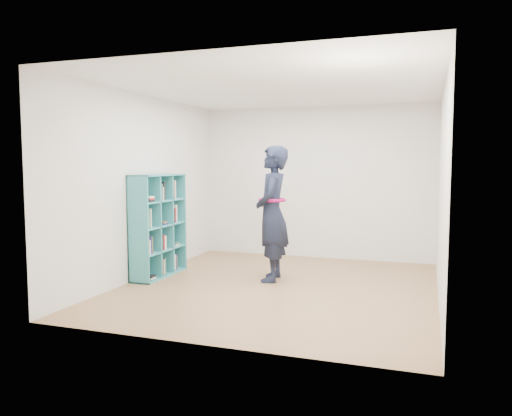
% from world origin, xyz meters
% --- Properties ---
extents(floor, '(4.50, 4.50, 0.00)m').
position_xyz_m(floor, '(0.00, 0.00, 0.00)').
color(floor, olive).
rests_on(floor, ground).
extents(ceiling, '(4.50, 4.50, 0.00)m').
position_xyz_m(ceiling, '(0.00, 0.00, 2.60)').
color(ceiling, white).
rests_on(ceiling, wall_back).
extents(wall_left, '(0.02, 4.50, 2.60)m').
position_xyz_m(wall_left, '(-2.00, 0.00, 1.30)').
color(wall_left, silver).
rests_on(wall_left, floor).
extents(wall_right, '(0.02, 4.50, 2.60)m').
position_xyz_m(wall_right, '(2.00, 0.00, 1.30)').
color(wall_right, silver).
rests_on(wall_right, floor).
extents(wall_back, '(4.00, 0.02, 2.60)m').
position_xyz_m(wall_back, '(0.00, 2.25, 1.30)').
color(wall_back, silver).
rests_on(wall_back, floor).
extents(wall_front, '(4.00, 0.02, 2.60)m').
position_xyz_m(wall_front, '(0.00, -2.25, 1.30)').
color(wall_front, silver).
rests_on(wall_front, floor).
extents(bookshelf, '(0.32, 1.11, 1.48)m').
position_xyz_m(bookshelf, '(-1.85, 0.08, 0.73)').
color(bookshelf, teal).
rests_on(bookshelf, floor).
extents(person, '(0.56, 0.75, 1.88)m').
position_xyz_m(person, '(-0.19, 0.35, 0.94)').
color(person, black).
rests_on(person, floor).
extents(smartphone, '(0.03, 0.11, 0.13)m').
position_xyz_m(smartphone, '(-0.34, 0.42, 1.06)').
color(smartphone, silver).
rests_on(smartphone, person).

